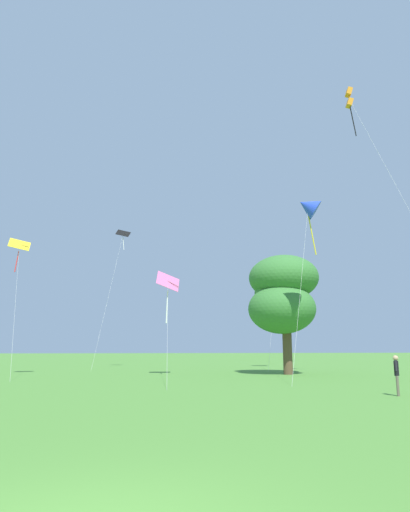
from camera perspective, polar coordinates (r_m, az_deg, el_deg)
kite_blue_delta at (r=30.04m, az=12.66°, el=6.02°), size 4.22×5.27×11.57m
kite_black_large at (r=47.17m, az=-10.26°, el=2.05°), size 3.02×7.19×13.88m
kite_purple_streamer at (r=46.57m, az=8.85°, el=-3.35°), size 4.21×7.05×9.97m
kite_pink_low at (r=32.97m, az=-4.66°, el=-4.21°), size 2.16×12.43×7.41m
kite_orange_box at (r=37.72m, az=17.57°, el=17.99°), size 0.81×10.98×21.02m
kite_yellow_diamond at (r=35.52m, az=-22.14°, el=0.67°), size 2.19×7.09×9.73m
person_foreground_watcher at (r=19.92m, az=22.71°, el=-13.09°), size 0.34×0.45×1.54m
tree_left_oak at (r=34.67m, az=9.61°, el=-4.60°), size 5.46×5.57×8.74m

